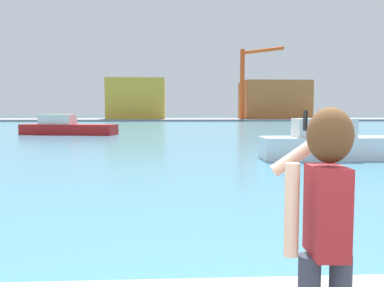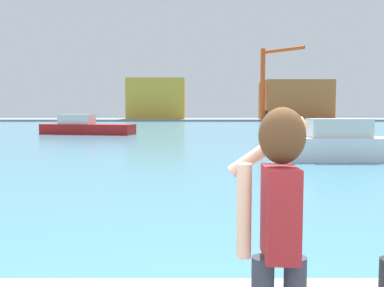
# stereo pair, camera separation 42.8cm
# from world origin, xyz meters

# --- Properties ---
(ground_plane) EXTENTS (220.00, 220.00, 0.00)m
(ground_plane) POSITION_xyz_m (0.00, 50.00, 0.00)
(ground_plane) COLOR #334751
(harbor_water) EXTENTS (140.00, 100.00, 0.02)m
(harbor_water) POSITION_xyz_m (0.00, 52.00, 0.01)
(harbor_water) COLOR teal
(harbor_water) RESTS_ON ground_plane
(far_shore_dock) EXTENTS (140.00, 20.00, 0.41)m
(far_shore_dock) POSITION_xyz_m (0.00, 92.00, 0.21)
(far_shore_dock) COLOR gray
(far_shore_dock) RESTS_ON ground_plane
(person_photographer) EXTENTS (0.53, 0.55, 1.74)m
(person_photographer) POSITION_xyz_m (-0.02, 0.36, 1.66)
(person_photographer) COLOR #2D3342
(person_photographer) RESTS_ON quay_promenade
(boat_moored) EXTENTS (9.28, 4.21, 1.91)m
(boat_moored) POSITION_xyz_m (-10.76, 37.45, 0.70)
(boat_moored) COLOR #B21919
(boat_moored) RESTS_ON harbor_water
(boat_moored_2) EXTENTS (7.73, 1.90, 1.92)m
(boat_moored_2) POSITION_xyz_m (6.99, 16.82, 0.72)
(boat_moored_2) COLOR white
(boat_moored_2) RESTS_ON harbor_water
(warehouse_left) EXTENTS (12.63, 13.35, 8.89)m
(warehouse_left) POSITION_xyz_m (-8.53, 93.43, 4.85)
(warehouse_left) COLOR gold
(warehouse_left) RESTS_ON far_shore_dock
(warehouse_right) EXTENTS (14.63, 12.17, 8.53)m
(warehouse_right) POSITION_xyz_m (23.03, 93.02, 4.68)
(warehouse_right) COLOR #B26633
(warehouse_right) RESTS_ON far_shore_dock
(port_crane) EXTENTS (7.56, 8.21, 14.98)m
(port_crane) POSITION_xyz_m (15.47, 86.25, 9.57)
(port_crane) COLOR #D84C19
(port_crane) RESTS_ON far_shore_dock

